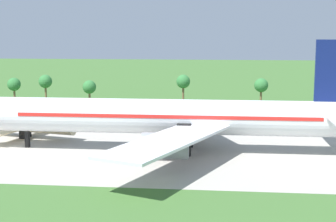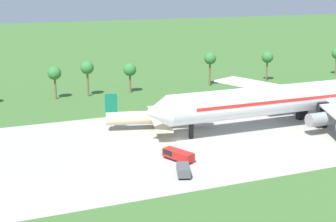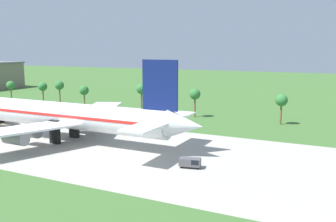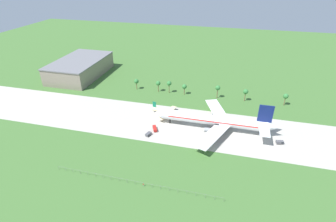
{
  "view_description": "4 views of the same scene",
  "coord_description": "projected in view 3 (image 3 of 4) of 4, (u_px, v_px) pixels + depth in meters",
  "views": [
    {
      "loc": [
        38.24,
        -89.29,
        21.33
      ],
      "look_at": [
        28.77,
        0.65,
        7.25
      ],
      "focal_mm": 55.0,
      "sensor_mm": 36.0,
      "label": 1
    },
    {
      "loc": [
        -34.32,
        -80.57,
        30.32
      ],
      "look_at": [
        -2.41,
        0.65,
        6.25
      ],
      "focal_mm": 50.0,
      "sensor_mm": 36.0,
      "label": 2
    },
    {
      "loc": [
        93.81,
        -68.03,
        22.16
      ],
      "look_at": [
        59.94,
        0.65,
        9.36
      ],
      "focal_mm": 40.0,
      "sensor_mm": 36.0,
      "label": 3
    },
    {
      "loc": [
        36.43,
        -136.61,
        88.17
      ],
      "look_at": [
        0.15,
        5.0,
        6.0
      ],
      "focal_mm": 28.0,
      "sensor_mm": 36.0,
      "label": 4
    }
  ],
  "objects": [
    {
      "name": "jet_airliner",
      "position": [
        60.0,
        115.0,
        91.0
      ],
      "size": [
        75.09,
        60.08,
        19.93
      ],
      "color": "white",
      "rests_on": "ground_plane"
    },
    {
      "name": "fuel_truck",
      "position": [
        191.0,
        163.0,
        70.21
      ],
      "size": [
        4.32,
        2.78,
        1.87
      ],
      "color": "black",
      "rests_on": "ground_plane"
    },
    {
      "name": "palm_tree_row",
      "position": [
        106.0,
        90.0,
        136.75
      ],
      "size": [
        115.1,
        3.6,
        10.14
      ],
      "color": "brown",
      "rests_on": "ground_plane"
    }
  ]
}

